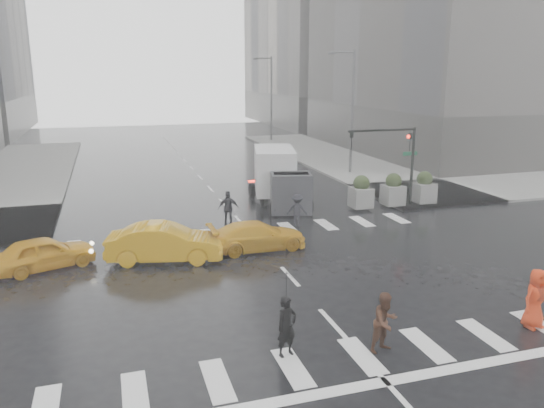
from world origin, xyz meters
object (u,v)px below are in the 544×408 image
object	(u,v)px
pedestrian_brown	(385,322)
pedestrian_orange	(536,298)
traffic_signal_pole	(397,151)
taxi_front	(44,253)
box_truck	(279,176)
taxi_mid	(165,243)

from	to	relation	value
pedestrian_brown	pedestrian_orange	xyz separation A→B (m)	(4.98, -0.08, 0.07)
traffic_signal_pole	taxi_front	world-z (taller)	traffic_signal_pole
pedestrian_brown	taxi_front	world-z (taller)	pedestrian_brown
pedestrian_orange	box_truck	bearing A→B (deg)	93.10
pedestrian_brown	box_truck	bearing A→B (deg)	65.11
pedestrian_brown	traffic_signal_pole	bearing A→B (deg)	42.19
taxi_front	box_truck	world-z (taller)	box_truck
box_truck	taxi_mid	bearing A→B (deg)	-120.01
traffic_signal_pole	pedestrian_orange	xyz separation A→B (m)	(-3.32, -14.01, -2.29)
traffic_signal_pole	pedestrian_brown	xyz separation A→B (m)	(-8.30, -13.93, -2.36)
taxi_mid	box_truck	distance (m)	10.53
traffic_signal_pole	box_truck	distance (m)	6.75
pedestrian_brown	taxi_front	xyz separation A→B (m)	(-9.57, 9.50, -0.21)
taxi_mid	box_truck	world-z (taller)	box_truck
traffic_signal_pole	box_truck	xyz separation A→B (m)	(-6.01, 2.67, -1.54)
taxi_front	pedestrian_brown	bearing A→B (deg)	-154.53
traffic_signal_pole	pedestrian_brown	world-z (taller)	traffic_signal_pole
pedestrian_brown	box_truck	xyz separation A→B (m)	(2.30, 16.60, 0.83)
traffic_signal_pole	taxi_front	bearing A→B (deg)	-166.10
pedestrian_brown	taxi_front	distance (m)	13.49
box_truck	taxi_front	bearing A→B (deg)	-135.27
pedestrian_orange	taxi_front	world-z (taller)	pedestrian_orange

